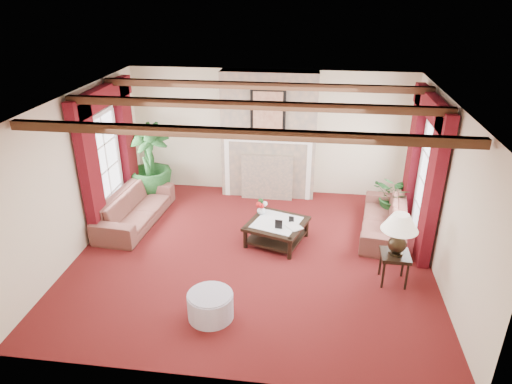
# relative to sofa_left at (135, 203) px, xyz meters

# --- Properties ---
(floor) EXTENTS (6.00, 6.00, 0.00)m
(floor) POSITION_rel_sofa_left_xyz_m (2.44, -0.89, -0.41)
(floor) COLOR #4B0D11
(floor) RESTS_ON ground
(ceiling) EXTENTS (6.00, 6.00, 0.00)m
(ceiling) POSITION_rel_sofa_left_xyz_m (2.44, -0.89, 2.29)
(ceiling) COLOR white
(ceiling) RESTS_ON floor
(back_wall) EXTENTS (6.00, 0.02, 2.70)m
(back_wall) POSITION_rel_sofa_left_xyz_m (2.44, 1.86, 0.94)
(back_wall) COLOR beige
(back_wall) RESTS_ON ground
(left_wall) EXTENTS (0.02, 5.50, 2.70)m
(left_wall) POSITION_rel_sofa_left_xyz_m (-0.56, -0.89, 0.94)
(left_wall) COLOR beige
(left_wall) RESTS_ON ground
(right_wall) EXTENTS (0.02, 5.50, 2.70)m
(right_wall) POSITION_rel_sofa_left_xyz_m (5.44, -0.89, 0.94)
(right_wall) COLOR beige
(right_wall) RESTS_ON ground
(ceiling_beams) EXTENTS (6.00, 3.00, 0.12)m
(ceiling_beams) POSITION_rel_sofa_left_xyz_m (2.44, -0.89, 2.23)
(ceiling_beams) COLOR #351E11
(ceiling_beams) RESTS_ON ceiling
(fireplace) EXTENTS (2.00, 0.52, 2.70)m
(fireplace) POSITION_rel_sofa_left_xyz_m (2.44, 1.66, 2.29)
(fireplace) COLOR tan
(fireplace) RESTS_ON ground
(french_door_left) EXTENTS (0.10, 1.10, 2.16)m
(french_door_left) POSITION_rel_sofa_left_xyz_m (-0.53, 0.11, 1.72)
(french_door_left) COLOR white
(french_door_left) RESTS_ON ground
(french_door_right) EXTENTS (0.10, 1.10, 2.16)m
(french_door_right) POSITION_rel_sofa_left_xyz_m (5.41, 0.11, 1.72)
(french_door_right) COLOR white
(french_door_right) RESTS_ON ground
(curtains_left) EXTENTS (0.20, 2.40, 2.55)m
(curtains_left) POSITION_rel_sofa_left_xyz_m (-0.42, 0.11, 2.14)
(curtains_left) COLOR #4D0A0D
(curtains_left) RESTS_ON ground
(curtains_right) EXTENTS (0.20, 2.40, 2.55)m
(curtains_right) POSITION_rel_sofa_left_xyz_m (5.30, 0.11, 2.14)
(curtains_right) COLOR #4D0A0D
(curtains_right) RESTS_ON ground
(sofa_left) EXTENTS (2.20, 0.93, 0.82)m
(sofa_left) POSITION_rel_sofa_left_xyz_m (0.00, 0.00, 0.00)
(sofa_left) COLOR #3F1121
(sofa_left) RESTS_ON ground
(sofa_right) EXTENTS (2.13, 1.13, 0.77)m
(sofa_right) POSITION_rel_sofa_left_xyz_m (4.77, 0.20, -0.03)
(sofa_right) COLOR #3F1121
(sofa_right) RESTS_ON ground
(potted_palm) EXTENTS (1.60, 2.02, 0.92)m
(potted_palm) POSITION_rel_sofa_left_xyz_m (-0.04, 1.10, 0.05)
(potted_palm) COLOR black
(potted_palm) RESTS_ON ground
(small_plant) EXTENTS (1.68, 1.68, 0.69)m
(small_plant) POSITION_rel_sofa_left_xyz_m (5.05, 0.89, -0.07)
(small_plant) COLOR black
(small_plant) RESTS_ON ground
(coffee_table) EXTENTS (1.22, 1.22, 0.40)m
(coffee_table) POSITION_rel_sofa_left_xyz_m (2.81, -0.40, -0.21)
(coffee_table) COLOR black
(coffee_table) RESTS_ON ground
(side_table) EXTENTS (0.53, 0.53, 0.52)m
(side_table) POSITION_rel_sofa_left_xyz_m (4.73, -1.38, -0.15)
(side_table) COLOR black
(side_table) RESTS_ON ground
(ottoman) EXTENTS (0.65, 0.65, 0.38)m
(ottoman) POSITION_rel_sofa_left_xyz_m (2.07, -2.56, -0.22)
(ottoman) COLOR #ABA4BA
(ottoman) RESTS_ON ground
(table_lamp) EXTENTS (0.56, 0.56, 0.71)m
(table_lamp) POSITION_rel_sofa_left_xyz_m (4.73, -1.38, 0.46)
(table_lamp) COLOR black
(table_lamp) RESTS_ON side_table
(flower_vase) EXTENTS (0.21, 0.22, 0.17)m
(flower_vase) POSITION_rel_sofa_left_xyz_m (2.50, -0.10, 0.07)
(flower_vase) COLOR silver
(flower_vase) RESTS_ON coffee_table
(book) EXTENTS (0.25, 0.24, 0.31)m
(book) POSITION_rel_sofa_left_xyz_m (3.03, -0.60, 0.14)
(book) COLOR black
(book) RESTS_ON coffee_table
(photo_frame_a) EXTENTS (0.13, 0.03, 0.17)m
(photo_frame_a) POSITION_rel_sofa_left_xyz_m (2.86, -0.62, 0.07)
(photo_frame_a) COLOR black
(photo_frame_a) RESTS_ON coffee_table
(photo_frame_b) EXTENTS (0.09, 0.04, 0.12)m
(photo_frame_b) POSITION_rel_sofa_left_xyz_m (3.07, -0.36, 0.04)
(photo_frame_b) COLOR black
(photo_frame_b) RESTS_ON coffee_table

